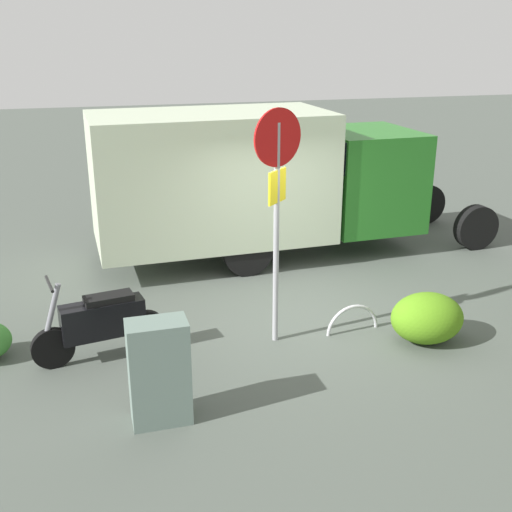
{
  "coord_description": "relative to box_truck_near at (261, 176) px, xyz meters",
  "views": [
    {
      "loc": [
        3.1,
        8.36,
        4.2
      ],
      "look_at": [
        0.74,
        -0.4,
        0.92
      ],
      "focal_mm": 43.96,
      "sensor_mm": 36.0,
      "label": 1
    }
  ],
  "objects": [
    {
      "name": "ground_plane",
      "position": [
        0.05,
        2.93,
        -1.57
      ],
      "size": [
        60.0,
        60.0,
        0.0
      ],
      "primitive_type": "plane",
      "color": "#4A524A"
    },
    {
      "name": "motorcycle",
      "position": [
        3.17,
        3.43,
        -1.05
      ],
      "size": [
        1.8,
        0.64,
        1.2
      ],
      "rotation": [
        0.0,
        0.0,
        0.18
      ],
      "color": "black",
      "rests_on": "ground"
    },
    {
      "name": "shrub_mid_verge",
      "position": [
        -1.28,
        4.15,
        -1.22
      ],
      "size": [
        1.05,
        0.86,
        0.72
      ],
      "primitive_type": "ellipsoid",
      "color": "#4F8517",
      "rests_on": "ground"
    },
    {
      "name": "utility_cabinet",
      "position": [
        2.6,
        5.11,
        -0.96
      ],
      "size": [
        0.67,
        0.41,
        1.24
      ],
      "primitive_type": "cube",
      "rotation": [
        0.0,
        0.0,
        0.02
      ],
      "color": "slate",
      "rests_on": "ground"
    },
    {
      "name": "bike_rack_hoop",
      "position": [
        -0.4,
        3.6,
        -1.57
      ],
      "size": [
        0.85,
        0.13,
        0.85
      ],
      "primitive_type": "torus",
      "rotation": [
        1.57,
        0.0,
        0.1
      ],
      "color": "#B7B7BC",
      "rests_on": "ground"
    },
    {
      "name": "stop_sign",
      "position": [
        0.78,
        3.57,
        0.62
      ],
      "size": [
        0.71,
        0.33,
        3.28
      ],
      "color": "#9E9EA3",
      "rests_on": "ground"
    },
    {
      "name": "box_truck_near",
      "position": [
        0.0,
        0.0,
        0.0
      ],
      "size": [
        7.91,
        2.48,
        2.81
      ],
      "rotation": [
        0.0,
        0.0,
        3.18
      ],
      "color": "black",
      "rests_on": "ground"
    }
  ]
}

